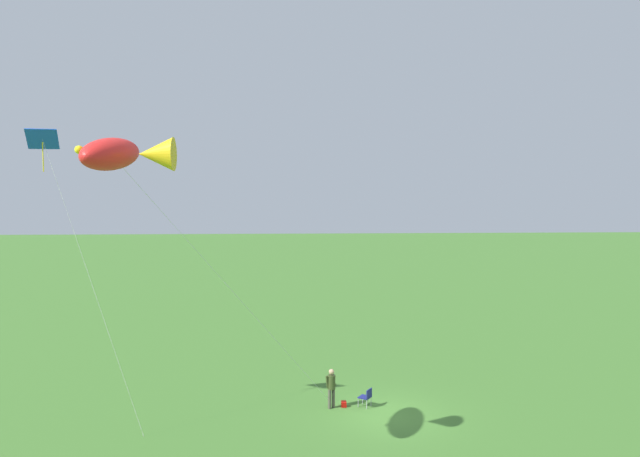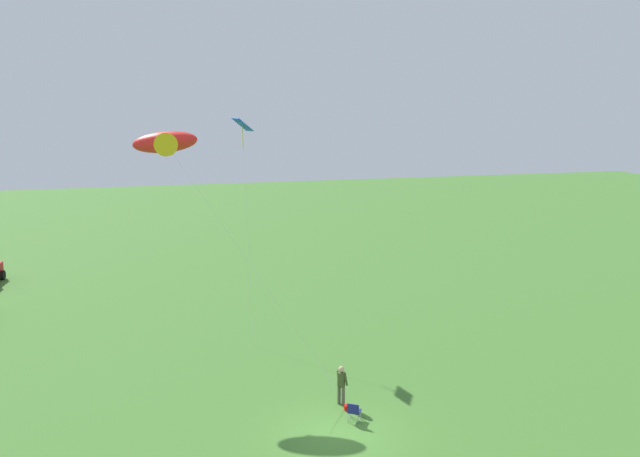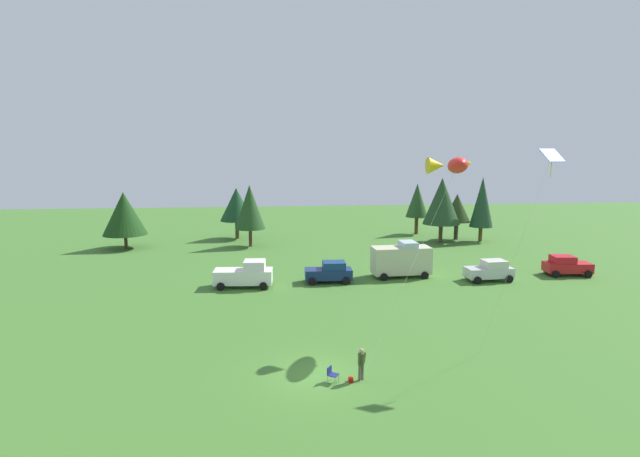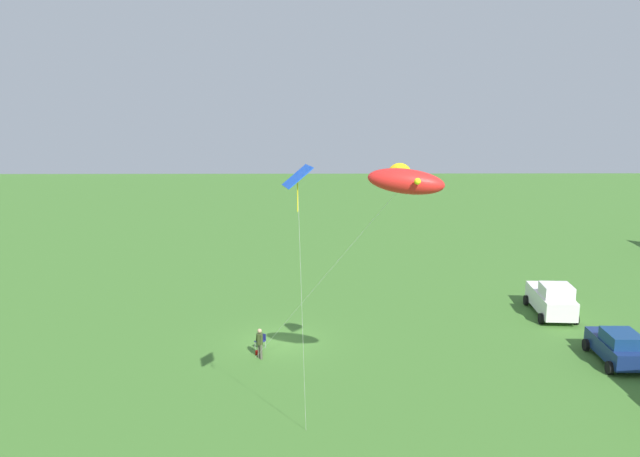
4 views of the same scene
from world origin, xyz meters
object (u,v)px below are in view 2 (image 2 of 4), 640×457
kite_large_fish (165,143)px  kite_diamond_blue (243,130)px  person_kite_flyer (341,382)px  backpack_on_grass (348,408)px  folding_chair (354,411)px

kite_large_fish → kite_diamond_blue: (4.00, -4.25, 0.41)m
person_kite_flyer → kite_diamond_blue: bearing=64.5°
backpack_on_grass → kite_diamond_blue: 16.21m
backpack_on_grass → person_kite_flyer: bearing=14.6°
backpack_on_grass → kite_diamond_blue: kite_diamond_blue is taller
person_kite_flyer → kite_diamond_blue: size_ratio=0.15×
backpack_on_grass → folding_chair: bearing=175.5°
person_kite_flyer → folding_chair: bearing=-125.6°
person_kite_flyer → kite_diamond_blue: 15.17m
person_kite_flyer → folding_chair: (-1.55, -0.07, -0.53)m
person_kite_flyer → folding_chair: person_kite_flyer is taller
kite_large_fish → kite_diamond_blue: size_ratio=0.97×
folding_chair → backpack_on_grass: folding_chair is taller
person_kite_flyer → kite_large_fish: bearing=95.9°
backpack_on_grass → kite_large_fish: size_ratio=0.03×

